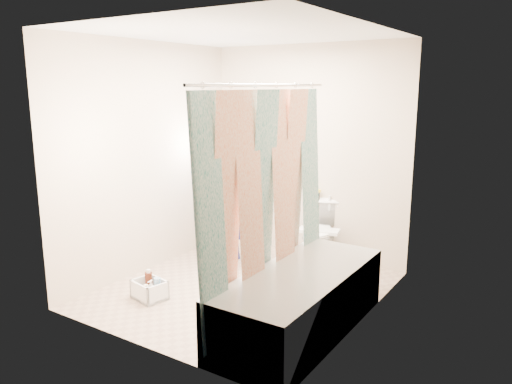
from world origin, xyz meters
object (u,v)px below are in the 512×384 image
Objects in this scene: toilet at (321,233)px; cleaning_caddy at (150,291)px; bathtub at (300,300)px; plumber at (228,181)px.

toilet reaches higher than cleaning_caddy.
bathtub reaches higher than cleaning_caddy.
plumber reaches higher than toilet.
plumber is at bearing -160.04° from toilet.
bathtub is 5.13× the size of cleaning_caddy.
toilet is (-0.55, 1.51, 0.08)m from bathtub.
toilet is 2.06× the size of cleaning_caddy.
plumber is at bearing 98.76° from cleaning_caddy.
cleaning_caddy is at bearing -31.23° from plumber.
plumber is (-0.84, -0.58, 0.59)m from toilet.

